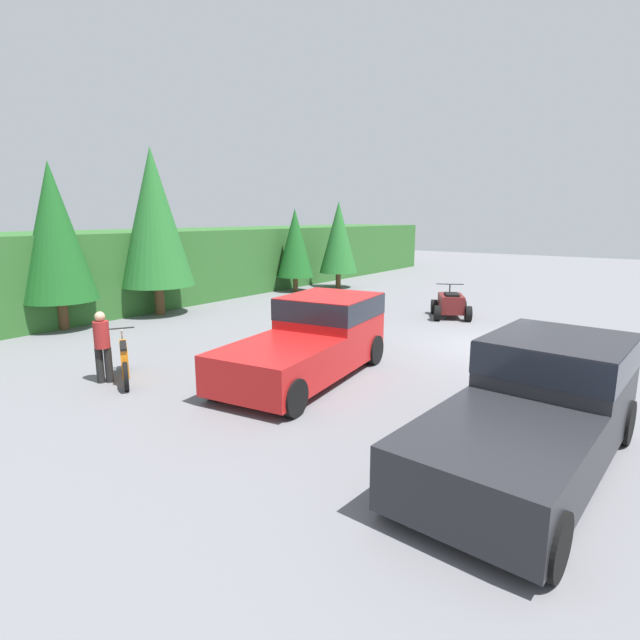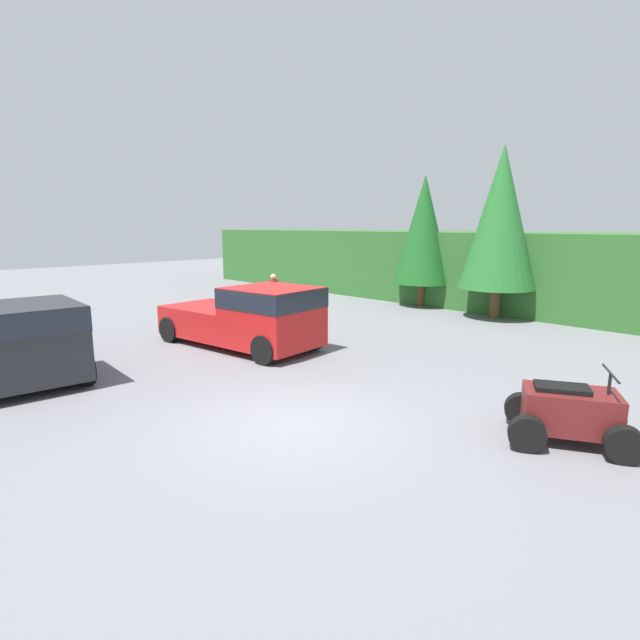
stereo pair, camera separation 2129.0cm
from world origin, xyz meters
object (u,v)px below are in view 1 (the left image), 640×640
pickup_truck_second (539,401)px  dirt_bike (124,361)px  quad_atv (451,305)px  rider_person (102,344)px  pickup_truck_red (314,336)px

pickup_truck_second → dirt_bike: 9.14m
pickup_truck_second → quad_atv: (10.39, 5.53, -0.48)m
rider_person → quad_atv: bearing=-65.2°
pickup_truck_red → pickup_truck_second: same height
quad_atv → pickup_truck_red: bearing=151.2°
pickup_truck_red → pickup_truck_second: (-1.51, -5.59, 0.00)m
pickup_truck_red → rider_person: (-3.45, 3.63, -0.05)m
rider_person → pickup_truck_second: bearing=-126.7°
rider_person → dirt_bike: bearing=-79.8°
dirt_bike → pickup_truck_second: bearing=-138.7°
dirt_bike → quad_atv: (11.95, -3.46, 0.03)m
pickup_truck_red → rider_person: bearing=126.3°
quad_atv → rider_person: (-12.33, 3.69, 0.43)m
quad_atv → rider_person: 12.88m
pickup_truck_red → dirt_bike: (-3.07, 3.40, -0.51)m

